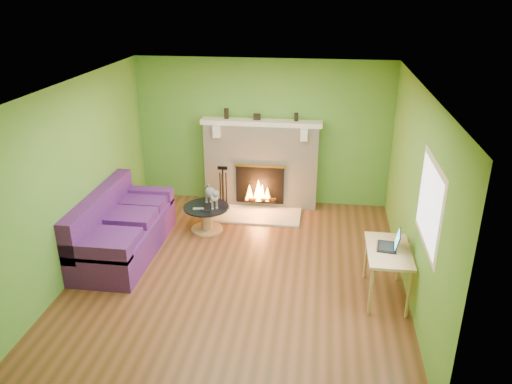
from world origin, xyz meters
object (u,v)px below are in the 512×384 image
coffee_table (207,216)px  cat (211,195)px  desk (388,255)px  sofa (120,230)px

coffee_table → cat: (0.08, 0.05, 0.36)m
coffee_table → desk: size_ratio=0.80×
sofa → cat: bearing=38.1°
desk → cat: bearing=148.7°
sofa → desk: (3.81, -0.66, 0.24)m
desk → cat: 3.07m
cat → desk: bearing=-63.1°
coffee_table → cat: 0.37m
coffee_table → desk: 3.13m
desk → coffee_table: bearing=150.3°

